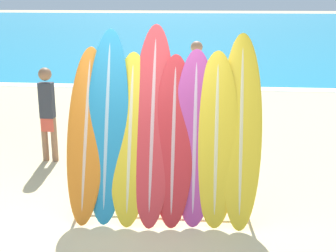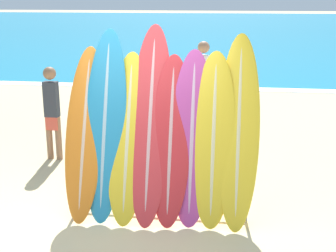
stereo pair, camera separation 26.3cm
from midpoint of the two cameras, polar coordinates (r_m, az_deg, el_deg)
name	(u,v)px [view 2 (the right image)]	position (r m, az deg, el deg)	size (l,w,h in m)	color
ground_plane	(124,227)	(5.83, -4.10, -12.17)	(160.00, 160.00, 0.00)	#CCB789
ocean_water	(220,26)	(43.29, 6.50, 12.02)	(120.00, 60.00, 0.01)	teal
surfboard_rack	(159,178)	(5.88, 0.22, -6.41)	(2.22, 0.04, 0.94)	gray
surfboard_slot_0	(85,133)	(5.91, -8.86, -0.90)	(0.49, 0.91, 2.11)	orange
surfboard_slot_1	(105,125)	(5.84, -6.39, 0.13)	(0.53, 0.86, 2.33)	teal
surfboard_slot_2	(128,138)	(5.78, -3.63, -1.42)	(0.52, 0.85, 2.05)	yellow
surfboard_slot_3	(150,124)	(5.74, -0.87, 0.26)	(0.52, 1.01, 2.38)	red
surfboard_slot_4	(171,140)	(5.69, 1.66, -1.75)	(0.51, 0.78, 2.03)	red
surfboard_slot_5	(192,138)	(5.67, 4.26, -1.50)	(0.53, 0.68, 2.10)	#B23D8E
surfboard_slot_6	(213,140)	(5.66, 6.88, -1.69)	(0.54, 0.69, 2.08)	yellow
surfboard_slot_7	(238,132)	(5.68, 9.90, -0.69)	(0.50, 0.85, 2.29)	yellow
person_near_water	(203,82)	(9.73, 5.05, 5.41)	(0.29, 0.31, 1.82)	#A87A5B
person_mid_beach	(52,110)	(8.02, -13.05, 1.93)	(0.27, 0.21, 1.59)	#846047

